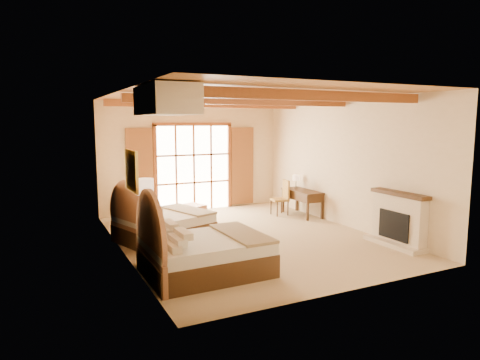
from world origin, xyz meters
TOP-DOWN VIEW (x-y plane):
  - floor at (0.00, 0.00)m, footprint 7.00×7.00m
  - wall_back at (0.00, 3.50)m, footprint 5.50×0.00m
  - wall_left at (-2.75, 0.00)m, footprint 0.00×7.00m
  - wall_right at (2.75, 0.00)m, footprint 0.00×7.00m
  - ceiling at (0.00, 0.00)m, footprint 7.00×7.00m
  - ceiling_beams at (0.00, 0.00)m, footprint 5.39×4.60m
  - french_doors at (0.00, 3.44)m, footprint 3.95×0.08m
  - fireplace at (2.60, -2.00)m, footprint 0.46×1.40m
  - painting at (-2.70, -0.75)m, footprint 0.06×0.95m
  - canopy_valance at (-2.40, -2.00)m, footprint 0.70×1.40m
  - bed_near at (-1.84, -1.79)m, footprint 2.08×1.62m
  - bed_far at (-1.86, 0.64)m, footprint 2.32×1.95m
  - nightstand at (-2.42, -0.97)m, footprint 0.50×0.50m
  - floor_lamp at (-2.50, -0.84)m, footprint 0.34×0.34m
  - armchair at (-1.90, 2.64)m, footprint 1.06×1.07m
  - ottoman at (-0.58, 2.08)m, footprint 0.77×0.77m
  - desk at (2.46, 1.38)m, footprint 0.58×1.34m
  - desk_chair at (1.95, 1.71)m, footprint 0.51×0.51m
  - desk_lamp at (2.53, 1.81)m, footprint 0.19×0.19m

SIDE VIEW (x-z plane):
  - floor at x=0.00m, z-range 0.00..0.00m
  - ottoman at x=-0.58m, z-range 0.00..0.43m
  - nightstand at x=-2.42m, z-range 0.00..0.56m
  - desk_chair at x=1.95m, z-range -0.19..0.81m
  - armchair at x=-1.90m, z-range 0.00..0.70m
  - bed_far at x=-1.86m, z-range -0.25..1.00m
  - desk at x=2.46m, z-range 0.03..0.74m
  - bed_near at x=-1.84m, z-range -0.27..1.09m
  - fireplace at x=2.60m, z-range -0.07..1.09m
  - desk_lamp at x=2.53m, z-range 0.81..1.19m
  - french_doors at x=0.00m, z-range -0.05..2.55m
  - floor_lamp at x=-2.50m, z-range 0.56..2.16m
  - wall_back at x=0.00m, z-range -1.15..4.35m
  - wall_left at x=-2.75m, z-range -1.90..5.10m
  - wall_right at x=2.75m, z-range -1.90..5.10m
  - painting at x=-2.70m, z-range 1.38..2.12m
  - canopy_valance at x=-2.40m, z-range 2.73..3.18m
  - ceiling_beams at x=0.00m, z-range 2.99..3.17m
  - ceiling at x=0.00m, z-range 3.20..3.20m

